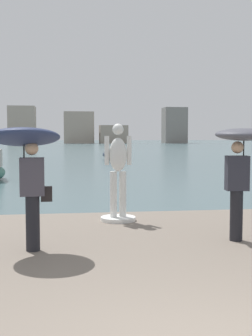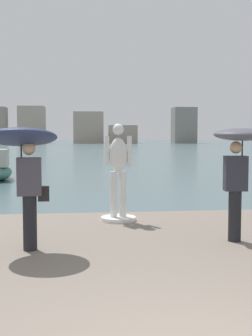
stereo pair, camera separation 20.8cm
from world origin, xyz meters
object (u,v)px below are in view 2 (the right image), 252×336
Objects in this scene: onlooker_right at (240,153)px; boat_far at (121,155)px; onlooker_left at (23,152)px; statue_white_figure at (118,178)px.

onlooker_right is 0.55× the size of boat_far.
statue_white_figure is at bearing 53.09° from onlooker_left.
onlooker_left is 1.02× the size of onlooker_right.
statue_white_figure is 32.87m from boat_far.
statue_white_figure is 2.94m from onlooker_left.
onlooker_right is (3.63, 0.22, -0.03)m from onlooker_left.
boat_far is (1.45, 34.76, -1.50)m from onlooker_right.
onlooker_right is (1.90, -2.08, 0.61)m from statue_white_figure.
onlooker_left is at bearing -176.60° from onlooker_right.
onlooker_left reaches higher than boat_far.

